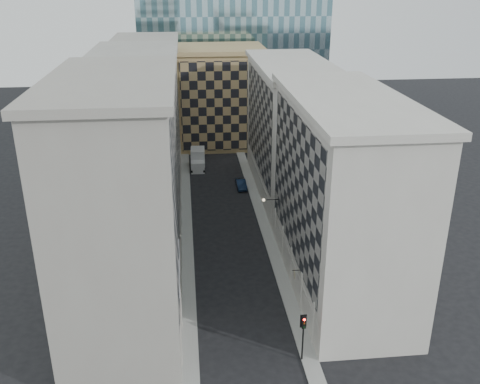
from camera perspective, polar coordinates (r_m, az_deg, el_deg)
ground at (r=47.38m, az=1.52°, el=-19.71°), size 260.00×260.00×0.00m
sidewalk_west at (r=72.14m, az=-5.70°, el=-3.75°), size 1.50×100.00×0.15m
sidewalk_east at (r=72.84m, az=2.59°, el=-3.39°), size 1.50×100.00×0.15m
bldg_left_a at (r=50.32m, az=-12.37°, el=-1.49°), size 10.80×22.80×23.70m
bldg_left_b at (r=71.07m, az=-10.64°, el=5.32°), size 10.80×22.80×22.70m
bldg_left_c at (r=92.40m, az=-9.68°, el=9.02°), size 10.80×22.80×21.70m
bldg_right_a at (r=56.45m, az=10.66°, el=-0.32°), size 10.80×26.80×20.70m
bldg_right_b at (r=81.40m, az=5.43°, el=6.71°), size 10.80×28.80×19.70m
tan_block at (r=105.31m, az=-2.15°, el=10.18°), size 16.80×14.80×18.80m
flagpoles_left at (r=47.24m, az=-6.51°, el=-7.96°), size 0.10×6.33×2.33m
bracket_lamp at (r=64.78m, az=2.70°, el=-0.85°), size 1.98×0.36×0.36m
traffic_light at (r=47.72m, az=6.78°, el=-14.25°), size 0.57×0.48×4.54m
box_truck at (r=93.44m, az=-4.52°, el=3.40°), size 2.62×5.98×3.23m
dark_car at (r=84.51m, az=0.11°, el=0.86°), size 1.60×4.25×1.38m
shop_sign at (r=54.31m, az=5.84°, el=-8.67°), size 0.85×0.74×0.83m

